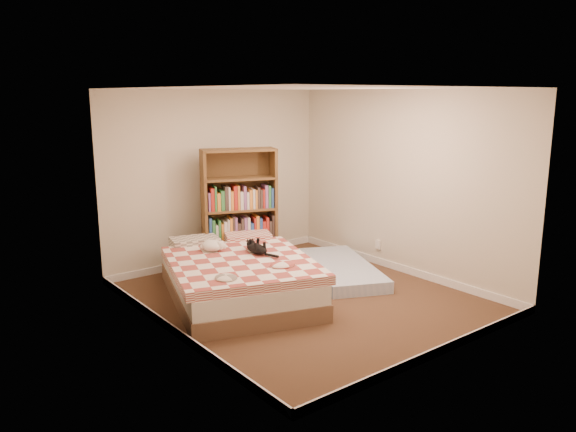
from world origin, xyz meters
TOP-DOWN VIEW (x-y plane):
  - room at (0.00, 0.00)m, footprint 3.51×4.01m
  - bed at (-0.63, 0.52)m, footprint 2.15×2.57m
  - bookshelf at (0.04, 1.49)m, footprint 1.14×0.68m
  - floor_mattress at (0.97, 0.38)m, footprint 1.46×1.94m
  - black_cat at (-0.37, 0.48)m, footprint 0.26×0.61m
  - white_dog at (-0.74, 0.88)m, footprint 0.30×0.32m

SIDE VIEW (x-z plane):
  - floor_mattress at x=0.97m, z-range 0.00..0.16m
  - bed at x=-0.63m, z-range -0.03..0.56m
  - black_cat at x=-0.37m, z-range 0.52..0.66m
  - white_dog at x=-0.74m, z-range 0.53..0.67m
  - bookshelf at x=0.04m, z-range -0.25..1.46m
  - room at x=0.00m, z-range -0.06..2.45m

